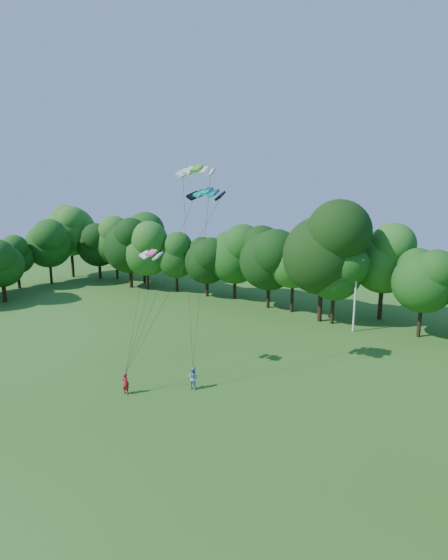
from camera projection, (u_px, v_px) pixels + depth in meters
The scene contains 10 objects.
ground at pixel (94, 467), 25.19m from camera, with size 160.00×160.00×0.00m, color #285C19.
utility_pole at pixel (355, 294), 47.84m from camera, with size 1.58×0.72×8.40m.
kite_flyer_left at pixel (126, 383), 33.90m from camera, with size 0.63×0.41×1.72m, color #AD1624.
kite_flyer_right at pixel (193, 378), 34.82m from camera, with size 0.88×0.68×1.80m, color #8CA3C2.
kite_teal at pixel (207, 191), 34.22m from camera, with size 3.05×1.59×0.59m.
kite_green at pixel (197, 168), 33.83m from camera, with size 3.16×1.87×0.69m.
kite_pink at pixel (151, 253), 35.78m from camera, with size 1.93×0.96×0.45m.
tree_back_west at pixel (143, 235), 71.53m from camera, with size 8.79×8.79×12.79m.
tree_back_center at pixel (323, 244), 50.55m from camera, with size 10.21×10.21×14.85m.
tree_flank_west at pixel (1, 259), 60.03m from camera, with size 6.65×6.65×9.68m.
Camera 1 is at (18.12, -15.11, 15.85)m, focal length 28.00 mm.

